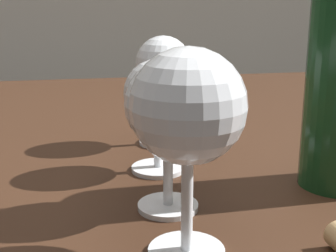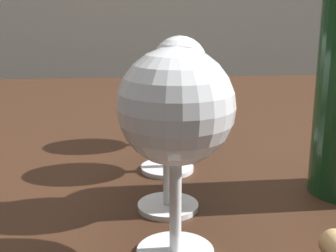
{
  "view_description": "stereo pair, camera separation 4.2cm",
  "coord_description": "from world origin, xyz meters",
  "px_view_note": "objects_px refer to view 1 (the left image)",
  "views": [
    {
      "loc": [
        -0.06,
        -0.68,
        0.95
      ],
      "look_at": [
        0.02,
        -0.28,
        0.84
      ],
      "focal_mm": 50.35,
      "sensor_mm": 36.0,
      "label": 1
    },
    {
      "loc": [
        -0.01,
        -0.68,
        0.95
      ],
      "look_at": [
        0.02,
        -0.28,
        0.84
      ],
      "focal_mm": 50.35,
      "sensor_mm": 36.0,
      "label": 2
    }
  ],
  "objects_px": {
    "wine_glass_white": "(188,110)",
    "wine_glass_port": "(163,68)",
    "wine_glass_rose": "(157,96)",
    "wine_glass_merlot": "(168,108)"
  },
  "relations": [
    {
      "from": "wine_glass_white",
      "to": "wine_glass_port",
      "type": "bearing_deg",
      "value": 83.35
    },
    {
      "from": "wine_glass_merlot",
      "to": "wine_glass_port",
      "type": "xyz_separation_m",
      "value": [
        0.03,
        0.2,
        0.01
      ]
    },
    {
      "from": "wine_glass_white",
      "to": "wine_glass_merlot",
      "type": "distance_m",
      "value": 0.09
    },
    {
      "from": "wine_glass_rose",
      "to": "wine_glass_port",
      "type": "bearing_deg",
      "value": 76.45
    },
    {
      "from": "wine_glass_merlot",
      "to": "wine_glass_rose",
      "type": "distance_m",
      "value": 0.1
    },
    {
      "from": "wine_glass_port",
      "to": "wine_glass_rose",
      "type": "bearing_deg",
      "value": -103.55
    },
    {
      "from": "wine_glass_white",
      "to": "wine_glass_merlot",
      "type": "xyz_separation_m",
      "value": [
        0.0,
        0.08,
        -0.02
      ]
    },
    {
      "from": "wine_glass_white",
      "to": "wine_glass_port",
      "type": "distance_m",
      "value": 0.29
    },
    {
      "from": "wine_glass_rose",
      "to": "wine_glass_port",
      "type": "height_order",
      "value": "wine_glass_port"
    },
    {
      "from": "wine_glass_rose",
      "to": "wine_glass_merlot",
      "type": "bearing_deg",
      "value": -94.2
    }
  ]
}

